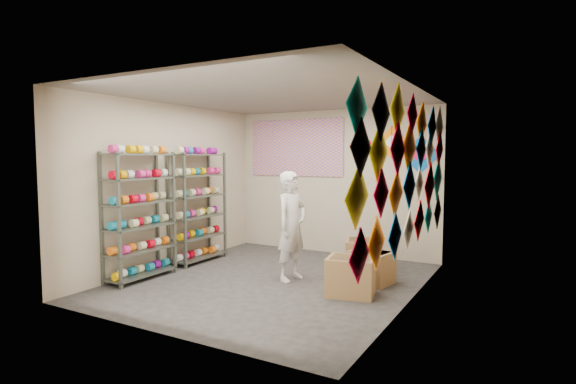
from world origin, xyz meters
The scene contains 12 objects.
ground centered at (0.00, 0.00, 0.00)m, with size 4.50×4.50×0.00m, color #282623.
room_walls centered at (0.00, 0.00, 1.64)m, with size 4.50×4.50×4.50m.
shelf_rack_front centered at (-1.78, -0.85, 0.95)m, with size 0.40×1.10×1.90m, color #4C5147.
shelf_rack_back centered at (-1.78, 0.45, 0.95)m, with size 0.40×1.10×1.90m, color #4C5147.
string_spools centered at (-1.78, -0.20, 1.05)m, with size 0.12×2.36×0.12m.
kite_wall_display centered at (1.98, 0.12, 1.68)m, with size 0.05×4.30×2.02m.
back_wall_kites centered at (1.18, 2.24, 1.97)m, with size 1.62×0.02×0.83m.
poster centered at (-0.80, 2.23, 2.00)m, with size 2.00×0.01×1.10m, color #6C55B9.
shopkeeper centered at (0.21, 0.21, 0.81)m, with size 0.47×0.64×1.61m, color beige.
carton_a centered at (1.25, -0.07, 0.25)m, with size 0.60×0.50×0.50m, color olive.
carton_b centered at (1.30, 0.61, 0.23)m, with size 0.57×0.46×0.46m, color olive.
carton_c centered at (0.97, 1.19, 0.25)m, with size 0.53×0.58×0.51m, color olive.
Camera 1 is at (3.36, -5.55, 1.83)m, focal length 28.00 mm.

